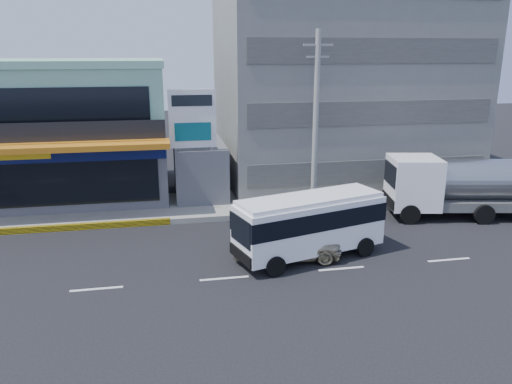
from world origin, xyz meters
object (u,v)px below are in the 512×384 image
tanker_truck (461,185)px  satellite_dish (200,144)px  shop_building (67,133)px  billboard (193,126)px  sedan (287,241)px  concrete_building (339,79)px  utility_pole_near (316,123)px  minibus (310,221)px

tanker_truck → satellite_dish: bearing=157.8°
shop_building → billboard: bearing=-32.3°
sedan → concrete_building: bearing=-19.2°
utility_pole_near → sedan: (-3.00, -5.90, -4.34)m
shop_building → minibus: size_ratio=1.75×
satellite_dish → tanker_truck: satellite_dish is taller
satellite_dish → minibus: satellite_dish is taller
concrete_building → satellite_dish: 11.30m
utility_pole_near → sedan: 7.91m
satellite_dish → utility_pole_near: utility_pole_near is taller
concrete_building → billboard: 12.17m
minibus → shop_building: bearing=134.0°
sedan → tanker_truck: 11.49m
utility_pole_near → concrete_building: bearing=62.2°
shop_building → tanker_truck: size_ratio=1.40×
satellite_dish → billboard: (-0.50, -1.80, 1.35)m
billboard → utility_pole_near: 6.75m
minibus → utility_pole_near: bearing=71.3°
utility_pole_near → tanker_truck: utility_pole_near is taller
billboard → concrete_building: bearing=28.9°
billboard → tanker_truck: bearing=-15.0°
satellite_dish → minibus: bearing=-67.2°
minibus → tanker_truck: (9.77, 3.88, 0.12)m
concrete_building → billboard: concrete_building is taller
satellite_dish → concrete_building: bearing=21.8°
shop_building → billboard: size_ratio=1.80×
shop_building → satellite_dish: shop_building is taller
shop_building → utility_pole_near: (14.00, -6.55, 1.15)m
billboard → utility_pole_near: utility_pole_near is taller
minibus → satellite_dish: bearing=112.8°
billboard → tanker_truck: billboard is taller
billboard → minibus: size_ratio=0.97×
billboard → sedan: billboard is taller
tanker_truck → shop_building: bearing=158.5°
billboard → utility_pole_near: size_ratio=0.69×
shop_building → minibus: shop_building is taller
minibus → tanker_truck: size_ratio=0.80×
shop_building → concrete_building: concrete_building is taller
concrete_building → satellite_dish: (-10.00, -4.00, -3.42)m
shop_building → billboard: (7.50, -4.75, 0.93)m
concrete_building → utility_pole_near: concrete_building is taller
shop_building → utility_pole_near: 15.50m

